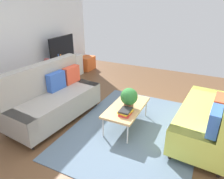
{
  "coord_description": "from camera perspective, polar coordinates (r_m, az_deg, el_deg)",
  "views": [
    {
      "loc": [
        -3.0,
        -1.38,
        2.26
      ],
      "look_at": [
        0.24,
        0.21,
        0.65
      ],
      "focal_mm": 33.27,
      "sensor_mm": 36.0,
      "label": 1
    }
  ],
  "objects": [
    {
      "name": "couch_beige",
      "position": [
        4.24,
        -16.01,
        -2.27
      ],
      "size": [
        1.97,
        1.02,
        1.1
      ],
      "rotation": [
        0.0,
        0.0,
        3.04
      ],
      "color": "gray",
      "rests_on": "ground_plane"
    },
    {
      "name": "vase_1",
      "position": [
        5.94,
        -16.2,
        8.05
      ],
      "size": [
        0.1,
        0.1,
        0.16
      ],
      "primitive_type": "cylinder",
      "color": "#4C72B2",
      "rests_on": "tv_console"
    },
    {
      "name": "bottle_1",
      "position": [
        6.06,
        -13.98,
        8.65
      ],
      "size": [
        0.04,
        0.04,
        0.17
      ],
      "primitive_type": "cylinder",
      "color": "orange",
      "rests_on": "tv_console"
    },
    {
      "name": "tv_console",
      "position": [
        6.3,
        -13.15,
        5.43
      ],
      "size": [
        1.4,
        0.44,
        0.64
      ],
      "primitive_type": "cube",
      "color": "silver",
      "rests_on": "ground_plane"
    },
    {
      "name": "storage_trunk",
      "position": [
        7.11,
        -6.94,
        7.18
      ],
      "size": [
        0.52,
        0.4,
        0.44
      ],
      "primitive_type": "cube",
      "color": "orange",
      "rests_on": "ground_plane"
    },
    {
      "name": "vase_0",
      "position": [
        5.8,
        -17.46,
        7.41
      ],
      "size": [
        0.14,
        0.14,
        0.14
      ],
      "primitive_type": "cylinder",
      "color": "#B24C4C",
      "rests_on": "tv_console"
    },
    {
      "name": "tv",
      "position": [
        6.12,
        -13.56,
        11.02
      ],
      "size": [
        1.0,
        0.2,
        0.64
      ],
      "color": "black",
      "rests_on": "tv_console"
    },
    {
      "name": "ground_plane",
      "position": [
        4.0,
        1.16,
        -10.37
      ],
      "size": [
        7.68,
        7.68,
        0.0
      ],
      "primitive_type": "plane",
      "color": "brown"
    },
    {
      "name": "table_book_2",
      "position": [
        3.55,
        3.72,
        -5.7
      ],
      "size": [
        0.25,
        0.19,
        0.03
      ],
      "primitive_type": "cube",
      "rotation": [
        0.0,
        0.0,
        0.03
      ],
      "color": "#262626",
      "rests_on": "table_book_1"
    },
    {
      "name": "couch_green",
      "position": [
        3.87,
        25.66,
        -6.49
      ],
      "size": [
        1.96,
        0.99,
        1.1
      ],
      "rotation": [
        0.0,
        0.0,
        -0.08
      ],
      "color": "#C1CC51",
      "rests_on": "ground_plane"
    },
    {
      "name": "area_rug",
      "position": [
        3.97,
        6.31,
        -10.78
      ],
      "size": [
        2.9,
        2.2,
        0.01
      ],
      "primitive_type": "cube",
      "color": "slate",
      "rests_on": "ground_plane"
    },
    {
      "name": "bottle_0",
      "position": [
        5.99,
        -14.54,
        8.53
      ],
      "size": [
        0.04,
        0.04,
        0.19
      ],
      "primitive_type": "cylinder",
      "color": "#3359B2",
      "rests_on": "tv_console"
    },
    {
      "name": "coffee_table",
      "position": [
        3.86,
        4.03,
        -4.97
      ],
      "size": [
        1.1,
        0.56,
        0.42
      ],
      "color": "tan",
      "rests_on": "ground_plane"
    },
    {
      "name": "table_book_1",
      "position": [
        3.57,
        3.71,
        -6.1
      ],
      "size": [
        0.27,
        0.22,
        0.03
      ],
      "primitive_type": "cube",
      "rotation": [
        0.0,
        0.0,
        -0.17
      ],
      "color": "gold",
      "rests_on": "table_book_0"
    },
    {
      "name": "potted_plant",
      "position": [
        3.7,
        4.69,
        -2.16
      ],
      "size": [
        0.31,
        0.31,
        0.38
      ],
      "color": "brown",
      "rests_on": "coffee_table"
    },
    {
      "name": "table_book_0",
      "position": [
        3.58,
        3.69,
        -6.56
      ],
      "size": [
        0.25,
        0.19,
        0.04
      ],
      "primitive_type": "cube",
      "rotation": [
        0.0,
        0.0,
        0.06
      ],
      "color": "red",
      "rests_on": "coffee_table"
    }
  ]
}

